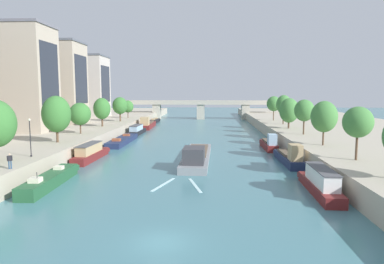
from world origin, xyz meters
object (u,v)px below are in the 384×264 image
object	(u,v)px
moored_boat_left_downstream	(91,153)
moored_boat_right_downstream	(289,157)
moored_boat_left_gap_after	(51,180)
moored_boat_right_second	(320,183)
tree_left_second	(102,109)
moored_boat_left_lone	(147,124)
tree_left_far	(120,106)
barge_midriver	(197,156)
person_on_quay	(10,160)
tree_left_distant	(128,107)
bridge_far	(201,107)
moored_boat_left_midway	(123,140)
tree_right_nearest	(358,122)
tree_right_past_mid	(304,111)
moored_boat_left_near	(155,121)
tree_left_midway	(80,114)
tree_right_second	(289,110)
tree_right_by_lamp	(274,104)
tree_left_nearest	(56,114)
tree_right_end_of_row	(324,117)
moored_boat_left_end	(137,130)
lamppost_left_bank	(30,136)

from	to	relation	value
moored_boat_left_downstream	moored_boat_right_downstream	size ratio (longest dim) A/B	0.98
moored_boat_left_gap_after	moored_boat_right_second	xyz separation A→B (m)	(29.31, -1.53, 0.45)
moored_boat_left_downstream	tree_left_second	size ratio (longest dim) A/B	1.82
moored_boat_left_lone	tree_left_far	bearing A→B (deg)	-127.09
barge_midriver	person_on_quay	world-z (taller)	person_on_quay
tree_left_distant	bridge_far	distance (m)	34.95
moored_boat_right_second	moored_boat_left_midway	bearing A→B (deg)	130.84
moored_boat_right_downstream	person_on_quay	distance (m)	36.23
tree_right_nearest	tree_right_past_mid	bearing A→B (deg)	89.33
moored_boat_left_near	tree_left_midway	world-z (taller)	tree_left_midway
moored_boat_right_downstream	tree_right_second	world-z (taller)	tree_right_second
tree_left_distant	tree_right_by_lamp	bearing A→B (deg)	-9.41
moored_boat_right_second	moored_boat_right_downstream	distance (m)	14.87
moored_boat_left_gap_after	tree_right_nearest	distance (m)	35.73
moored_boat_right_second	tree_left_midway	world-z (taller)	tree_left_midway
tree_left_nearest	bridge_far	bearing A→B (deg)	75.09
tree_right_by_lamp	bridge_far	xyz separation A→B (m)	(-20.73, 34.83, -2.69)
tree_right_end_of_row	bridge_far	size ratio (longest dim) A/B	0.12
tree_left_distant	tree_right_nearest	xyz separation A→B (m)	(41.47, -61.80, 1.07)
moored_boat_left_near	tree_left_far	bearing A→B (deg)	-102.48
moored_boat_right_downstream	tree_left_nearest	distance (m)	36.18
tree_left_midway	tree_left_distant	size ratio (longest dim) A/B	1.12
moored_boat_left_end	tree_right_nearest	size ratio (longest dim) A/B	1.80
moored_boat_left_near	tree_right_end_of_row	size ratio (longest dim) A/B	1.57
barge_midriver	tree_right_second	world-z (taller)	tree_right_second
barge_midriver	moored_boat_right_downstream	size ratio (longest dim) A/B	1.77
moored_boat_left_downstream	moored_boat_left_end	size ratio (longest dim) A/B	1.04
moored_boat_right_downstream	tree_right_past_mid	world-z (taller)	tree_right_past_mid
bridge_far	tree_left_second	bearing A→B (deg)	-111.76
tree_left_second	tree_left_far	size ratio (longest dim) A/B	1.01
barge_midriver	tree_right_past_mid	bearing A→B (deg)	35.25
moored_boat_left_downstream	person_on_quay	size ratio (longest dim) A/B	7.22
moored_boat_left_downstream	tree_right_past_mid	distance (m)	38.56
moored_boat_left_end	moored_boat_right_downstream	size ratio (longest dim) A/B	0.94
tree_left_midway	bridge_far	size ratio (longest dim) A/B	0.10
moored_boat_right_second	tree_left_far	bearing A→B (deg)	122.38
moored_boat_left_midway	moored_boat_left_lone	world-z (taller)	moored_boat_left_lone
barge_midriver	tree_right_nearest	bearing A→B (deg)	-28.89
moored_boat_right_second	tree_right_by_lamp	world-z (taller)	tree_right_by_lamp
barge_midriver	lamppost_left_bank	bearing A→B (deg)	-152.66
moored_boat_left_lone	tree_right_by_lamp	bearing A→B (deg)	-4.75
moored_boat_left_lone	tree_right_past_mid	bearing A→B (deg)	-43.59
tree_left_far	tree_right_past_mid	xyz separation A→B (m)	(41.10, -25.92, 0.31)
tree_left_midway	lamppost_left_bank	distance (m)	23.40
bridge_far	tree_right_second	bearing A→B (deg)	-69.73
tree_left_second	person_on_quay	bearing A→B (deg)	-85.15
tree_left_nearest	tree_left_distant	distance (m)	49.56
tree_left_distant	person_on_quay	size ratio (longest dim) A/B	3.20
moored_boat_right_downstream	bridge_far	size ratio (longest dim) A/B	0.21
moored_boat_left_end	moored_boat_left_near	xyz separation A→B (m)	(-0.46, 31.50, -0.37)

